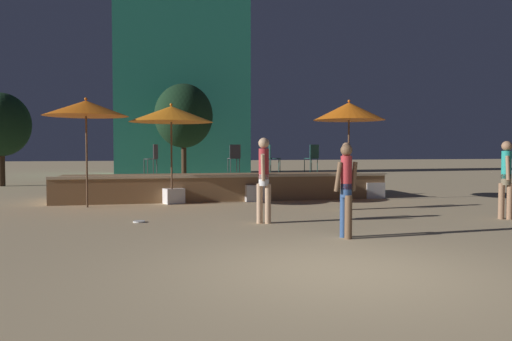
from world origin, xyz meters
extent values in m
plane|color=tan|center=(0.00, 0.00, 0.00)|extent=(120.00, 120.00, 0.00)
cube|color=olive|center=(-0.14, 9.90, 0.36)|extent=(10.00, 2.77, 0.72)
cube|color=#CCB793|center=(-0.14, 8.55, 0.76)|extent=(10.00, 0.12, 0.08)
cylinder|color=brown|center=(-1.77, 8.23, 1.15)|extent=(0.05, 0.05, 2.31)
cone|color=orange|center=(-1.77, 8.23, 2.53)|extent=(2.34, 2.34, 0.45)
sphere|color=orange|center=(-1.77, 8.23, 2.80)|extent=(0.08, 0.08, 0.08)
cylinder|color=brown|center=(-4.01, 7.95, 1.21)|extent=(0.05, 0.05, 2.43)
cone|color=orange|center=(-4.01, 7.95, 2.63)|extent=(2.21, 2.21, 0.41)
sphere|color=orange|center=(-4.01, 7.95, 2.88)|extent=(0.08, 0.08, 0.08)
cylinder|color=brown|center=(3.48, 8.13, 1.21)|extent=(0.05, 0.05, 2.42)
cone|color=orange|center=(3.48, 8.13, 2.68)|extent=(2.14, 2.14, 0.53)
sphere|color=orange|center=(3.48, 8.13, 2.99)|extent=(0.08, 0.08, 0.08)
cube|color=white|center=(4.56, 8.78, 0.25)|extent=(0.62, 0.62, 0.50)
cube|color=white|center=(-1.73, 8.49, 0.22)|extent=(0.69, 0.69, 0.43)
cube|color=white|center=(0.65, 8.61, 0.25)|extent=(0.60, 0.60, 0.49)
cylinder|color=brown|center=(0.98, 2.14, 0.38)|extent=(0.13, 0.13, 0.76)
cylinder|color=#2D4C7F|center=(0.96, 2.30, 0.38)|extent=(0.13, 0.13, 0.76)
cylinder|color=#2D4C7F|center=(0.97, 2.22, 0.84)|extent=(0.20, 0.20, 0.24)
cylinder|color=#B22D33|center=(0.97, 2.22, 1.15)|extent=(0.20, 0.20, 0.58)
cylinder|color=brown|center=(1.13, 2.24, 1.08)|extent=(0.13, 0.10, 0.52)
cylinder|color=brown|center=(0.81, 2.19, 1.08)|extent=(0.17, 0.10, 0.52)
sphere|color=brown|center=(0.97, 2.22, 1.54)|extent=(0.21, 0.21, 0.21)
cylinder|color=#997051|center=(5.27, 3.72, 0.40)|extent=(0.13, 0.13, 0.80)
cylinder|color=#997051|center=(5.42, 3.64, 0.40)|extent=(0.13, 0.13, 0.80)
cylinder|color=#72664C|center=(5.34, 3.68, 0.88)|extent=(0.21, 0.21, 0.24)
cylinder|color=teal|center=(5.34, 3.68, 1.21)|extent=(0.21, 0.21, 0.61)
cylinder|color=#997051|center=(5.26, 3.53, 1.14)|extent=(0.18, 0.24, 0.55)
cylinder|color=#997051|center=(5.43, 3.83, 1.14)|extent=(0.13, 0.16, 0.55)
sphere|color=#997051|center=(5.34, 3.68, 1.63)|extent=(0.22, 0.22, 0.22)
cylinder|color=tan|center=(-0.13, 4.24, 0.42)|extent=(0.13, 0.13, 0.83)
cylinder|color=tan|center=(0.04, 4.19, 0.42)|extent=(0.13, 0.13, 0.83)
cylinder|color=white|center=(-0.05, 4.21, 0.91)|extent=(0.21, 0.21, 0.24)
cylinder|color=#B22D33|center=(-0.05, 4.21, 1.25)|extent=(0.21, 0.21, 0.64)
cylinder|color=tan|center=(-0.10, 4.05, 1.18)|extent=(0.15, 0.25, 0.57)
cylinder|color=tan|center=(0.01, 4.38, 1.18)|extent=(0.12, 0.16, 0.57)
sphere|color=tan|center=(-0.05, 4.21, 1.68)|extent=(0.23, 0.23, 0.23)
cylinder|color=#72664C|center=(2.46, 6.04, 0.40)|extent=(0.13, 0.13, 0.80)
cylinder|color=#997051|center=(2.62, 6.00, 0.40)|extent=(0.13, 0.13, 0.80)
cylinder|color=#72664C|center=(2.54, 6.02, 0.88)|extent=(0.21, 0.21, 0.24)
cylinder|color=#B22D33|center=(2.54, 6.02, 1.20)|extent=(0.21, 0.21, 0.61)
cylinder|color=#997051|center=(2.50, 5.86, 1.13)|extent=(0.12, 0.20, 0.55)
cylinder|color=#997051|center=(2.58, 6.18, 1.13)|extent=(0.13, 0.23, 0.54)
sphere|color=#997051|center=(2.54, 6.02, 1.62)|extent=(0.22, 0.22, 0.22)
cylinder|color=#47474C|center=(0.44, 10.28, 1.02)|extent=(0.02, 0.02, 0.45)
cylinder|color=#47474C|center=(0.14, 10.24, 1.02)|extent=(0.02, 0.02, 0.45)
cylinder|color=#47474C|center=(0.48, 9.98, 1.02)|extent=(0.02, 0.02, 0.45)
cylinder|color=#47474C|center=(0.18, 9.94, 1.02)|extent=(0.02, 0.02, 0.45)
cylinder|color=#47474C|center=(0.31, 10.11, 1.25)|extent=(0.40, 0.40, 0.02)
cube|color=#47474C|center=(0.33, 9.94, 1.47)|extent=(0.36, 0.08, 0.45)
cylinder|color=#1E4C47|center=(1.73, 9.59, 1.02)|extent=(0.02, 0.02, 0.45)
cylinder|color=#1E4C47|center=(1.77, 9.88, 1.02)|extent=(0.02, 0.02, 0.45)
cylinder|color=#1E4C47|center=(1.44, 9.62, 1.02)|extent=(0.02, 0.02, 0.45)
cylinder|color=#1E4C47|center=(1.47, 9.92, 1.02)|extent=(0.02, 0.02, 0.45)
cylinder|color=#1E4C47|center=(1.60, 9.75, 1.25)|extent=(0.40, 0.40, 0.02)
cube|color=#1E4C47|center=(1.44, 9.77, 1.47)|extent=(0.07, 0.36, 0.45)
cylinder|color=#1E4C47|center=(2.90, 9.87, 1.02)|extent=(0.02, 0.02, 0.45)
cylinder|color=#1E4C47|center=(2.61, 9.76, 1.02)|extent=(0.02, 0.02, 0.45)
cylinder|color=#1E4C47|center=(3.00, 9.59, 1.02)|extent=(0.02, 0.02, 0.45)
cylinder|color=#1E4C47|center=(2.72, 9.48, 1.02)|extent=(0.02, 0.02, 0.45)
cylinder|color=#1E4C47|center=(2.81, 9.68, 1.25)|extent=(0.40, 0.40, 0.02)
cube|color=#1E4C47|center=(2.87, 9.52, 1.47)|extent=(0.35, 0.16, 0.45)
cylinder|color=#47474C|center=(-2.44, 10.00, 1.02)|extent=(0.02, 0.02, 0.45)
cylinder|color=#47474C|center=(-2.54, 9.72, 1.02)|extent=(0.02, 0.02, 0.45)
cylinder|color=#47474C|center=(-2.16, 9.89, 1.02)|extent=(0.02, 0.02, 0.45)
cylinder|color=#47474C|center=(-2.26, 9.61, 1.02)|extent=(0.02, 0.02, 0.45)
cylinder|color=#47474C|center=(-2.35, 9.80, 1.25)|extent=(0.40, 0.40, 0.02)
cube|color=#47474C|center=(-2.19, 9.74, 1.47)|extent=(0.16, 0.35, 0.45)
cylinder|color=white|center=(-2.61, 4.89, 0.02)|extent=(0.25, 0.25, 0.03)
cylinder|color=#3D2B1C|center=(-8.42, 16.61, 0.74)|extent=(0.28, 0.28, 1.49)
ellipsoid|color=black|center=(-8.42, 16.61, 2.57)|extent=(2.41, 2.41, 2.65)
cylinder|color=#3D2B1C|center=(-0.50, 21.89, 0.97)|extent=(0.28, 0.28, 1.94)
ellipsoid|color=black|center=(-0.50, 21.89, 3.38)|extent=(3.21, 3.21, 3.53)
cube|color=teal|center=(-0.31, 25.86, 5.65)|extent=(8.19, 3.11, 11.29)
camera|label=1|loc=(-2.39, -5.93, 1.57)|focal=35.00mm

